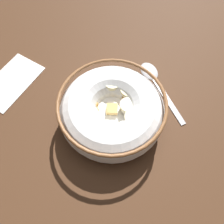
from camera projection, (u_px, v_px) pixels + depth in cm
name	position (u px, v px, depth cm)	size (l,w,h in cm)	color
ground_plane	(112.00, 122.00, 44.07)	(107.24, 107.24, 2.00)	#472B19
cereal_bowl	(112.00, 111.00, 40.14)	(18.12, 18.12, 6.42)	white
spoon	(154.00, 77.00, 47.10)	(4.55, 15.69, 0.80)	#B7B7BC
folded_napkin	(11.00, 82.00, 46.86)	(12.49, 7.49, 0.30)	white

